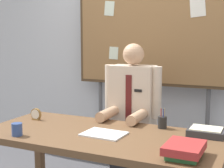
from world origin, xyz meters
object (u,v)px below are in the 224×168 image
(book_stack, at_px, (184,150))
(open_notebook, at_px, (104,134))
(desk, at_px, (101,144))
(person, at_px, (132,125))
(desk_clock, at_px, (36,115))
(pen_holder, at_px, (162,122))
(coffee_mug, at_px, (17,129))
(paper_tray, at_px, (206,132))
(bulletin_board, at_px, (151,31))

(book_stack, distance_m, open_notebook, 0.68)
(desk, distance_m, person, 0.66)
(desk_clock, distance_m, pen_holder, 1.10)
(desk, relative_size, book_stack, 6.47)
(book_stack, height_order, pen_holder, pen_holder)
(person, xyz_separation_m, pen_holder, (0.38, -0.32, 0.14))
(person, xyz_separation_m, book_stack, (0.68, -0.89, 0.14))
(desk_clock, xyz_separation_m, coffee_mug, (0.17, -0.44, 0.00))
(paper_tray, bearing_deg, desk_clock, -174.40)
(bulletin_board, distance_m, coffee_mug, 1.72)
(open_notebook, height_order, coffee_mug, coffee_mug)
(pen_holder, bearing_deg, desk, -138.54)
(person, height_order, paper_tray, person)
(coffee_mug, bearing_deg, bulletin_board, 69.94)
(coffee_mug, bearing_deg, person, 61.11)
(book_stack, xyz_separation_m, open_notebook, (-0.64, 0.21, -0.04))
(open_notebook, xyz_separation_m, paper_tray, (0.69, 0.30, 0.02))
(bulletin_board, relative_size, desk_clock, 21.00)
(person, relative_size, coffee_mug, 15.02)
(desk, bearing_deg, pen_holder, 41.46)
(desk_clock, bearing_deg, book_stack, -14.88)
(desk, relative_size, open_notebook, 5.92)
(open_notebook, distance_m, desk_clock, 0.76)
(bulletin_board, xyz_separation_m, open_notebook, (0.04, -1.17, -0.77))
(person, distance_m, paper_tray, 0.83)
(desk, height_order, coffee_mug, coffee_mug)
(bulletin_board, relative_size, paper_tray, 8.18)
(book_stack, distance_m, coffee_mug, 1.21)
(desk, xyz_separation_m, desk_clock, (-0.70, 0.14, 0.13))
(desk_clock, bearing_deg, desk, -10.89)
(person, distance_m, bulletin_board, 1.00)
(desk_clock, bearing_deg, coffee_mug, -68.88)
(desk_clock, bearing_deg, pen_holder, 10.41)
(bulletin_board, distance_m, book_stack, 1.70)
(open_notebook, bearing_deg, desk, 151.09)
(coffee_mug, height_order, paper_tray, coffee_mug)
(desk, bearing_deg, person, 90.00)
(desk, xyz_separation_m, person, (0.00, 0.66, -0.01))
(open_notebook, relative_size, pen_holder, 1.92)
(desk, height_order, desk_clock, desk_clock)
(book_stack, height_order, coffee_mug, coffee_mug)
(person, bearing_deg, open_notebook, -86.93)
(desk, bearing_deg, book_stack, -18.87)
(book_stack, distance_m, desk_clock, 1.43)
(bulletin_board, bearing_deg, book_stack, -63.81)
(open_notebook, bearing_deg, desk_clock, 168.14)
(open_notebook, xyz_separation_m, coffee_mug, (-0.57, -0.29, 0.04))
(desk, bearing_deg, desk_clock, 169.11)
(person, bearing_deg, paper_tray, -27.53)
(desk_clock, height_order, pen_holder, pen_holder)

